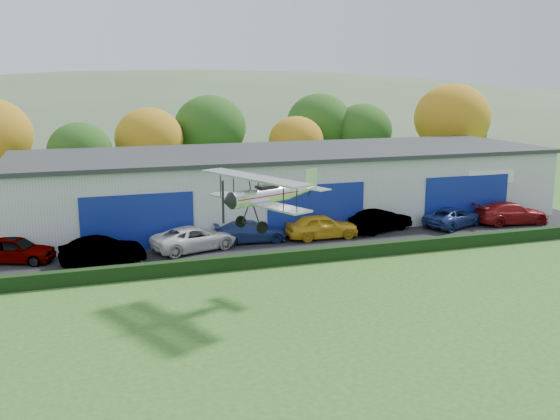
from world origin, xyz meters
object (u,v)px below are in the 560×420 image
object	(u,v)px
car_5	(381,220)
car_6	(454,217)
car_1	(102,251)
car_7	(511,213)
car_3	(251,231)
hangar	(288,184)
car_0	(15,249)
biplane	(268,193)
car_4	(322,226)
car_2	(195,238)

from	to	relation	value
car_5	car_6	bearing A→B (deg)	-112.83
car_1	car_7	distance (m)	29.36
car_3	car_5	size ratio (longest dim) A/B	1.02
hangar	car_0	size ratio (longest dim) A/B	8.83
car_0	car_5	xyz separation A→B (m)	(23.92, 0.13, 0.01)
car_3	car_5	bearing A→B (deg)	-85.46
car_0	biplane	xyz separation A→B (m)	(12.51, -9.85, 4.35)
car_4	car_1	bearing A→B (deg)	97.67
biplane	car_1	bearing A→B (deg)	110.83
car_5	car_3	bearing A→B (deg)	70.76
car_3	car_6	xyz separation A→B (m)	(15.24, -0.46, -0.01)
car_4	car_6	bearing A→B (deg)	-87.86
biplane	car_7	bearing A→B (deg)	-0.73
car_3	car_6	world-z (taller)	car_3
hangar	car_3	world-z (taller)	hangar
biplane	car_5	bearing A→B (deg)	17.85
car_5	car_6	xyz separation A→B (m)	(5.73, -0.40, -0.09)
car_0	biplane	size ratio (longest dim) A/B	0.67
car_3	car_6	bearing A→B (deg)	-86.81
car_0	car_3	size ratio (longest dim) A/B	0.94
car_5	biplane	distance (m)	15.77
car_3	car_1	bearing A→B (deg)	107.72
car_0	car_3	xyz separation A→B (m)	(14.41, 0.19, -0.07)
car_2	biplane	xyz separation A→B (m)	(1.98, -9.25, 4.38)
car_6	car_7	size ratio (longest dim) A/B	0.91
car_4	car_5	xyz separation A→B (m)	(4.67, 0.53, -0.04)
car_4	car_7	xyz separation A→B (m)	(14.95, -0.43, -0.03)
car_5	car_2	bearing A→B (deg)	74.26
hangar	biplane	size ratio (longest dim) A/B	5.94
car_6	car_7	world-z (taller)	car_7
hangar	car_2	size ratio (longest dim) A/B	7.50
hangar	car_4	size ratio (longest dim) A/B	8.31
car_6	car_4	bearing A→B (deg)	69.77
car_3	car_5	world-z (taller)	car_5
car_2	biplane	size ratio (longest dim) A/B	0.79
car_7	hangar	bearing A→B (deg)	69.89
car_0	car_5	bearing A→B (deg)	-68.54
car_2	car_6	bearing A→B (deg)	-105.46
car_3	car_4	xyz separation A→B (m)	(4.84, -0.59, 0.12)
car_4	hangar	bearing A→B (deg)	1.82
hangar	car_4	distance (m)	7.17
car_1	car_5	world-z (taller)	car_1
car_4	car_3	bearing A→B (deg)	84.45
car_6	car_7	xyz separation A→B (m)	(4.55, -0.56, 0.10)
hangar	car_4	xyz separation A→B (m)	(0.05, -6.95, -1.77)
car_0	car_4	bearing A→B (deg)	-70.04
hangar	car_5	size ratio (longest dim) A/B	8.44
car_1	car_5	bearing A→B (deg)	-88.75
hangar	car_3	xyz separation A→B (m)	(-4.79, -6.35, -1.89)
car_2	car_6	distance (m)	19.12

